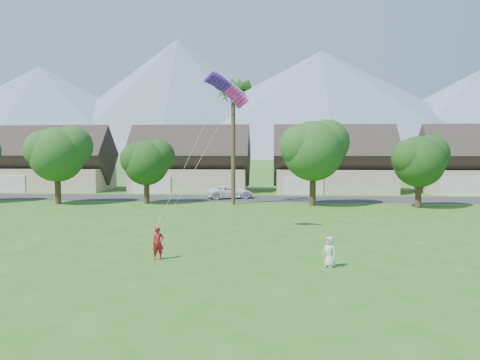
# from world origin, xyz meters

# --- Properties ---
(ground) EXTENTS (500.00, 500.00, 0.00)m
(ground) POSITION_xyz_m (0.00, 0.00, 0.00)
(ground) COLOR #2D6019
(ground) RESTS_ON ground
(street) EXTENTS (90.00, 7.00, 0.01)m
(street) POSITION_xyz_m (0.00, 34.00, 0.01)
(street) COLOR #2D2D30
(street) RESTS_ON ground
(kite_flyer) EXTENTS (0.74, 0.67, 1.70)m
(kite_flyer) POSITION_xyz_m (-3.89, 4.74, 0.85)
(kite_flyer) COLOR #AD131E
(kite_flyer) RESTS_ON ground
(watcher) EXTENTS (0.86, 0.85, 1.51)m
(watcher) POSITION_xyz_m (4.80, 3.83, 0.75)
(watcher) COLOR silver
(watcher) RESTS_ON ground
(parked_car) EXTENTS (5.87, 4.10, 1.49)m
(parked_car) POSITION_xyz_m (-2.87, 34.00, 0.74)
(parked_car) COLOR white
(parked_car) RESTS_ON ground
(mountain_ridge) EXTENTS (540.00, 240.00, 70.00)m
(mountain_ridge) POSITION_xyz_m (10.40, 260.00, 29.07)
(mountain_ridge) COLOR slate
(mountain_ridge) RESTS_ON ground
(houses_row) EXTENTS (72.75, 8.19, 8.86)m
(houses_row) POSITION_xyz_m (0.49, 42.99, 3.44)
(houses_row) COLOR beige
(houses_row) RESTS_ON ground
(tree_row) EXTENTS (62.27, 6.67, 8.45)m
(tree_row) POSITION_xyz_m (-1.14, 27.92, 4.89)
(tree_row) COLOR #47301C
(tree_row) RESTS_ON ground
(fan_palm) EXTENTS (3.00, 3.00, 13.80)m
(fan_palm) POSITION_xyz_m (-2.00, 28.50, 11.80)
(fan_palm) COLOR #4C3D26
(fan_palm) RESTS_ON ground
(parafoil_kite) EXTENTS (3.30, 1.51, 0.50)m
(parafoil_kite) POSITION_xyz_m (-0.99, 12.40, 9.76)
(parafoil_kite) COLOR #4716AC
(parafoil_kite) RESTS_ON ground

